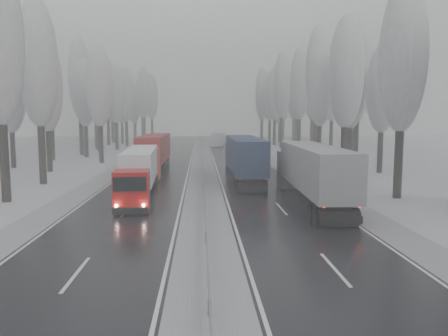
{
  "coord_description": "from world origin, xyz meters",
  "views": [
    {
      "loc": [
        -0.25,
        -17.12,
        6.24
      ],
      "look_at": [
        1.62,
        17.67,
        2.2
      ],
      "focal_mm": 35.0,
      "sensor_mm": 36.0,
      "label": 1
    }
  ],
  "objects": [
    {
      "name": "tree_68",
      "position": [
        -16.58,
        69.11,
        10.75
      ],
      "size": [
        3.6,
        3.6,
        16.65
      ],
      "color": "black",
      "rests_on": "ground"
    },
    {
      "name": "carriageway_left",
      "position": [
        -5.25,
        30.0,
        0.01
      ],
      "size": [
        7.5,
        200.0,
        0.03
      ],
      "primitive_type": "cube",
      "color": "black",
      "rests_on": "ground"
    },
    {
      "name": "truck_red_red",
      "position": [
        -5.54,
        31.93,
        2.47
      ],
      "size": [
        2.69,
        16.55,
        4.24
      ],
      "rotation": [
        0.0,
        0.0,
        -0.0
      ],
      "color": "red",
      "rests_on": "ground"
    },
    {
      "name": "tree_26",
      "position": [
        17.56,
        61.27,
        12.1
      ],
      "size": [
        3.6,
        3.6,
        18.78
      ],
      "color": "black",
      "rests_on": "ground"
    },
    {
      "name": "tree_32",
      "position": [
        16.63,
        89.21,
        11.18
      ],
      "size": [
        3.6,
        3.6,
        17.33
      ],
      "color": "black",
      "rests_on": "ground"
    },
    {
      "name": "tree_71",
      "position": [
        -21.09,
        83.19,
        12.63
      ],
      "size": [
        3.6,
        3.6,
        19.61
      ],
      "color": "black",
      "rests_on": "ground"
    },
    {
      "name": "tree_61",
      "position": [
        -23.52,
        38.2,
        9.02
      ],
      "size": [
        3.6,
        3.6,
        13.95
      ],
      "color": "black",
      "rests_on": "ground"
    },
    {
      "name": "median_guardrail",
      "position": [
        0.0,
        29.99,
        0.6
      ],
      "size": [
        0.12,
        200.0,
        0.76
      ],
      "color": "slate",
      "rests_on": "ground"
    },
    {
      "name": "tree_31",
      "position": [
        22.48,
        85.7,
        11.97
      ],
      "size": [
        3.6,
        3.6,
        18.58
      ],
      "color": "black",
      "rests_on": "ground"
    },
    {
      "name": "tree_28",
      "position": [
        16.34,
        71.95,
        12.64
      ],
      "size": [
        3.6,
        3.6,
        19.62
      ],
      "color": "black",
      "rests_on": "ground"
    },
    {
      "name": "tree_39",
      "position": [
        21.55,
        120.73,
        10.45
      ],
      "size": [
        3.6,
        3.6,
        16.19
      ],
      "color": "black",
      "rests_on": "ground"
    },
    {
      "name": "truck_blue_box",
      "position": [
        3.9,
        24.88,
        2.53
      ],
      "size": [
        2.72,
        16.95,
        4.34
      ],
      "rotation": [
        0.0,
        0.0,
        0.0
      ],
      "color": "#1C1F47",
      "rests_on": "ground"
    },
    {
      "name": "tree_70",
      "position": [
        -16.33,
        79.19,
        11.03
      ],
      "size": [
        3.6,
        3.6,
        17.09
      ],
      "color": "black",
      "rests_on": "ground"
    },
    {
      "name": "tree_73",
      "position": [
        -21.82,
        92.54,
        11.11
      ],
      "size": [
        3.6,
        3.6,
        17.22
      ],
      "color": "black",
      "rests_on": "ground"
    },
    {
      "name": "tree_79",
      "position": [
        -20.33,
        119.31,
        11.01
      ],
      "size": [
        3.6,
        3.6,
        17.07
      ],
      "color": "black",
      "rests_on": "ground"
    },
    {
      "name": "tree_66",
      "position": [
        -18.16,
        62.35,
        9.84
      ],
      "size": [
        3.6,
        3.6,
        15.23
      ],
      "color": "black",
      "rests_on": "ground"
    },
    {
      "name": "median_slush",
      "position": [
        0.0,
        30.0,
        0.02
      ],
      "size": [
        3.0,
        200.0,
        0.04
      ],
      "primitive_type": "cube",
      "color": "#AAACB2",
      "rests_on": "ground"
    },
    {
      "name": "tree_20",
      "position": [
        17.9,
        35.17,
        10.14
      ],
      "size": [
        3.6,
        3.6,
        15.71
      ],
      "color": "black",
      "rests_on": "ground"
    },
    {
      "name": "tree_25",
      "position": [
        24.81,
        55.02,
        12.52
      ],
      "size": [
        3.6,
        3.6,
        19.44
      ],
      "color": "black",
      "rests_on": "ground"
    },
    {
      "name": "shoulder_left",
      "position": [
        -10.2,
        30.0,
        0.02
      ],
      "size": [
        2.4,
        200.0,
        0.04
      ],
      "primitive_type": "cube",
      "color": "#AAACB2",
      "rests_on": "ground"
    },
    {
      "name": "tree_76",
      "position": [
        -14.05,
        108.72,
        11.95
      ],
      "size": [
        3.6,
        3.6,
        18.55
      ],
      "color": "black",
      "rests_on": "ground"
    },
    {
      "name": "tree_65",
      "position": [
        -20.05,
        56.71,
        12.55
      ],
      "size": [
        3.6,
        3.6,
        19.48
      ],
      "color": "black",
      "rests_on": "ground"
    },
    {
      "name": "tree_78",
      "position": [
        -17.56,
        115.31,
        12.59
      ],
      "size": [
        3.6,
        3.6,
        19.55
      ],
      "color": "black",
      "rests_on": "ground"
    },
    {
      "name": "tree_24",
      "position": [
        17.9,
        51.02,
        13.19
      ],
      "size": [
        3.6,
        3.6,
        20.49
      ],
      "color": "black",
      "rests_on": "ground"
    },
    {
      "name": "truck_grey_tarp",
      "position": [
        7.73,
        13.83,
        2.48
      ],
      "size": [
        3.06,
        16.66,
        4.26
      ],
      "rotation": [
        0.0,
        0.0,
        -0.03
      ],
      "color": "#56575C",
      "rests_on": "ground"
    },
    {
      "name": "box_truck_distant",
      "position": [
        3.52,
        76.99,
        1.52
      ],
      "size": [
        3.34,
        8.23,
        2.99
      ],
      "rotation": [
        0.0,
        0.0,
        -0.11
      ],
      "color": "#B7BABF",
      "rests_on": "ground"
    },
    {
      "name": "tree_30",
      "position": [
        16.56,
        81.7,
        11.52
      ],
      "size": [
        3.6,
        3.6,
        17.86
      ],
      "color": "black",
      "rests_on": "ground"
    },
    {
      "name": "tree_18",
      "position": [
        14.51,
        27.03,
        10.7
      ],
      "size": [
        3.6,
        3.6,
        16.58
      ],
      "color": "black",
      "rests_on": "ground"
    },
    {
      "name": "tree_69",
      "position": [
        -21.42,
        73.11,
        12.46
      ],
      "size": [
        3.6,
        3.6,
        19.35
      ],
      "color": "black",
      "rests_on": "ground"
    },
    {
      "name": "tree_23",
      "position": [
        23.31,
        49.6,
        8.77
      ],
      "size": [
        3.6,
        3.6,
        13.55
      ],
      "color": "black",
      "rests_on": "ground"
    },
    {
      "name": "tree_36",
      "position": [
        17.04,
        106.16,
        13.02
      ],
      "size": [
        3.6,
        3.6,
        20.23
      ],
      "color": "black",
      "rests_on": "ground"
    },
    {
      "name": "tree_77",
      "position": [
        -19.66,
        112.72,
        9.26
      ],
      "size": [
        3.6,
        3.6,
        14.32
      ],
      "color": "black",
      "rests_on": "ground"
    },
    {
      "name": "truck_cream_box",
      "position": [
        4.88,
        36.56,
        2.2
      ],
      "size": [
        3.28,
        14.79,
        3.77
      ],
      "rotation": [
        0.0,
        0.0,
        -0.07
      ],
      "color": "beige",
      "rests_on": "ground"
    },
    {
      "name": "tree_29",
      "position": [
        23.71,
        75.95,
        11.67
      ],
      "size": [
        3.6,
        3.6,
        18.11
      ],
      "color": "black",
      "rests_on": "ground"
    },
    {
      "name": "tree_37",
      "position": [
        24.02,
        110.16,
        10.56
      ],
      "size": [
        3.6,
        3.6,
        16.37
      ],
      "color": "black",
      "rests_on": "ground"
    },
    {
      "name": "tree_16",
      "position": [
        15.04,
        15.67,
        10.67
      ],
      "size": [
        3.6,
        3.6,
        16.53
      ],
      "color": "black",
      "rests_on": "ground"
    },
    {
      "name": "tree_62",
      "position": [
        -13.94,
        43.73,
        10.36
      ],
      "size": [
        3.6,
        3.6,
        16.04
      ],
      "color": "black",
      "rests_on": "ground"
    },
    {
      "name": "tree_64",
      "position": [
        -18.26,
        52.71,
        9.96
      ],
      "size": [
        3.6,
        3.6,
        15.42
      ],
      "color": "black",
      "rests_on": "ground"
    },
    {
      "name": "tree_58",
      "position": [
        -15.13,
        24.57,
        11.1
      ],
      "size": [
        3.6,
        3.6,
        17.21
      ],
      "color": "black",
      "rests_on": "ground"
    },
    {
      "name": "tree_33",
      "position": [
        19.77,
        93.21,
        9.26
      ],
      "size": [
        3.6,
        3.6,
        14.33
      ],
      "color": "black",
      "rests_on": "ground"
    },
    {
      "name": "tree_72",
      "position": [
        -18.93,
        88.54,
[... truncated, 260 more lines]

